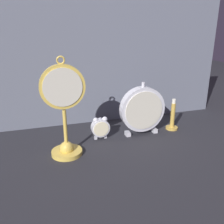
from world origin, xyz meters
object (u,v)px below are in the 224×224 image
Objects in this scene: mantel_clock_silver at (142,110)px; brass_candlestick at (172,119)px; pocket_watch_on_stand at (64,114)px; alarm_clock_twin_bell at (100,127)px.

brass_candlestick is at bearing 3.80° from mantel_clock_silver.
pocket_watch_on_stand is 2.52× the size of brass_candlestick.
pocket_watch_on_stand is at bearing -168.99° from brass_candlestick.
brass_candlestick is (0.50, 0.10, -0.11)m from pocket_watch_on_stand.
alarm_clock_twin_bell is 0.67× the size of brass_candlestick.
mantel_clock_silver is (0.19, -0.01, 0.06)m from alarm_clock_twin_bell.
alarm_clock_twin_bell is at bearing 177.93° from mantel_clock_silver.
brass_candlestick is (0.16, 0.01, -0.07)m from mantel_clock_silver.
mantel_clock_silver is at bearing 14.25° from pocket_watch_on_stand.
alarm_clock_twin_bell is 0.42× the size of mantel_clock_silver.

